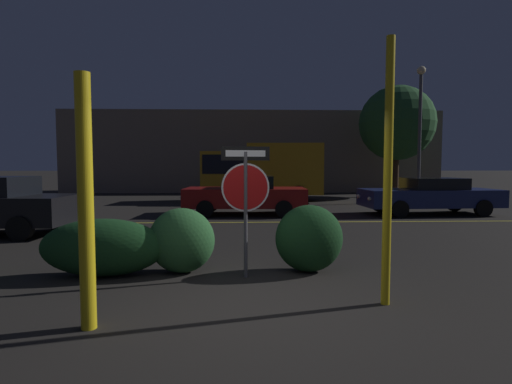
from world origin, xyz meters
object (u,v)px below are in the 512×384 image
(delivery_truck, at_px, (260,170))
(street_lamp, at_px, (420,118))
(hedge_bush_3, at_px, (309,238))
(hedge_bush_1, at_px, (103,247))
(hedge_bush_2, at_px, (182,240))
(passing_car_3, at_px, (430,196))
(tree_0, at_px, (397,123))
(stop_sign, at_px, (246,187))
(yellow_pole_left, at_px, (86,203))
(yellow_pole_right, at_px, (388,173))
(passing_car_2, at_px, (246,195))

(delivery_truck, relative_size, street_lamp, 0.91)
(hedge_bush_3, bearing_deg, hedge_bush_1, -177.47)
(hedge_bush_2, relative_size, street_lamp, 0.17)
(passing_car_3, relative_size, tree_0, 0.79)
(stop_sign, relative_size, hedge_bush_3, 1.84)
(yellow_pole_left, distance_m, street_lamp, 18.18)
(stop_sign, xyz_separation_m, passing_car_3, (6.83, 8.02, -0.76))
(delivery_truck, bearing_deg, stop_sign, -179.99)
(hedge_bush_2, height_order, street_lamp, street_lamp)
(yellow_pole_left, relative_size, hedge_bush_3, 2.45)
(yellow_pole_right, bearing_deg, street_lamp, 64.44)
(hedge_bush_2, height_order, passing_car_3, passing_car_3)
(yellow_pole_left, bearing_deg, passing_car_2, 79.77)
(hedge_bush_1, xyz_separation_m, hedge_bush_2, (1.24, 0.16, 0.08))
(stop_sign, height_order, delivery_truck, delivery_truck)
(yellow_pole_left, distance_m, delivery_truck, 15.69)
(hedge_bush_1, height_order, hedge_bush_2, hedge_bush_2)
(yellow_pole_right, relative_size, passing_car_3, 0.68)
(stop_sign, xyz_separation_m, delivery_truck, (0.87, 13.52, 0.12))
(hedge_bush_3, relative_size, passing_car_3, 0.23)
(passing_car_3, height_order, tree_0, tree_0)
(hedge_bush_3, bearing_deg, delivery_truck, 90.86)
(hedge_bush_1, distance_m, passing_car_3, 12.06)
(hedge_bush_3, xyz_separation_m, passing_car_2, (-0.98, 7.91, 0.15))
(passing_car_2, distance_m, delivery_truck, 5.42)
(yellow_pole_left, bearing_deg, street_lamp, 55.11)
(hedge_bush_2, xyz_separation_m, passing_car_2, (1.15, 7.90, 0.18))
(yellow_pole_right, xyz_separation_m, hedge_bush_3, (-0.72, 1.61, -1.13))
(hedge_bush_1, bearing_deg, delivery_truck, 76.61)
(tree_0, bearing_deg, street_lamp, -94.63)
(delivery_truck, bearing_deg, passing_car_3, -128.98)
(passing_car_2, xyz_separation_m, tree_0, (8.74, 8.20, 3.48))
(yellow_pole_left, relative_size, hedge_bush_1, 1.39)
(hedge_bush_1, relative_size, passing_car_3, 0.40)
(tree_0, bearing_deg, delivery_truck, -159.96)
(yellow_pole_left, height_order, hedge_bush_1, yellow_pole_left)
(passing_car_2, distance_m, street_lamp, 10.18)
(street_lamp, bearing_deg, tree_0, 85.37)
(stop_sign, xyz_separation_m, street_lamp, (8.54, 12.80, 2.61))
(yellow_pole_left, bearing_deg, hedge_bush_2, 73.28)
(passing_car_3, distance_m, delivery_truck, 8.16)
(hedge_bush_1, bearing_deg, stop_sign, -4.00)
(passing_car_3, bearing_deg, hedge_bush_3, 140.41)
(yellow_pole_right, xyz_separation_m, hedge_bush_2, (-2.86, 1.63, -1.16))
(street_lamp, bearing_deg, hedge_bush_1, -130.63)
(yellow_pole_left, bearing_deg, tree_0, 60.06)
(hedge_bush_3, relative_size, passing_car_2, 0.25)
(yellow_pole_left, bearing_deg, yellow_pole_right, 10.30)
(delivery_truck, bearing_deg, passing_car_2, 175.28)
(yellow_pole_left, xyz_separation_m, hedge_bush_2, (0.68, 2.27, -0.85))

